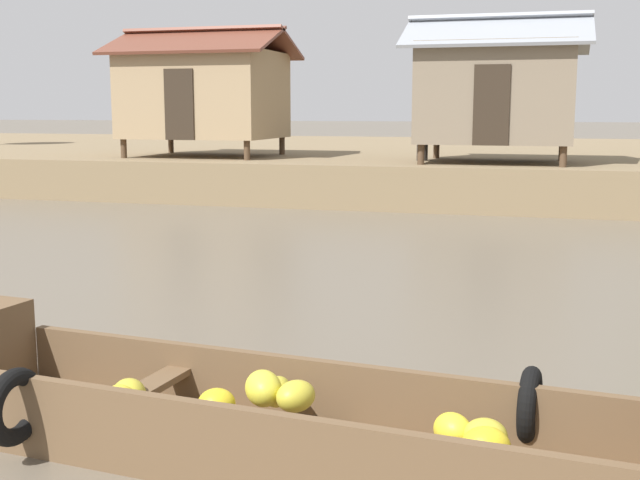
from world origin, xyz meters
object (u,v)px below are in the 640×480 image
object	(u,v)px
banana_boat	(274,412)
vendor_person	(423,124)
stilt_house_left	(205,93)
stilt_house_mid_left	(496,91)

from	to	relation	value
banana_boat	vendor_person	size ratio (longest dim) A/B	3.65
banana_boat	vendor_person	bearing A→B (deg)	95.31
stilt_house_left	stilt_house_mid_left	bearing A→B (deg)	-3.50
banana_boat	stilt_house_left	bearing A→B (deg)	115.28
stilt_house_left	stilt_house_mid_left	xyz separation A→B (m)	(7.86, -0.48, -0.01)
stilt_house_left	vendor_person	world-z (taller)	stilt_house_left
stilt_house_left	stilt_house_mid_left	world-z (taller)	stilt_house_mid_left
stilt_house_left	stilt_house_mid_left	size ratio (longest dim) A/B	1.07
banana_boat	stilt_house_left	world-z (taller)	stilt_house_left
banana_boat	stilt_house_left	size ratio (longest dim) A/B	1.32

